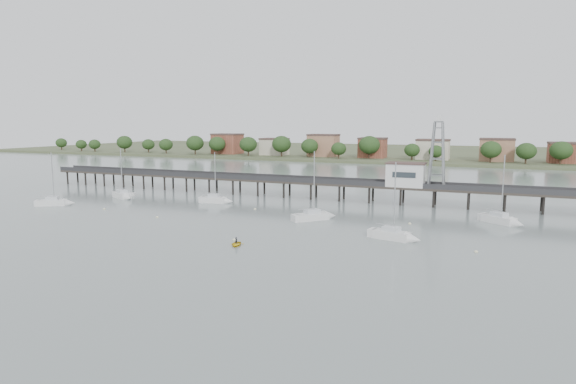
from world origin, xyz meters
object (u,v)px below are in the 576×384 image
at_px(pier, 300,182).
at_px(sailboat_a, 58,203).
at_px(sailboat_d, 398,236).
at_px(sailboat_e, 505,221).
at_px(sailboat_c, 318,216).
at_px(white_tender, 129,194).
at_px(yellow_dinghy, 236,245).
at_px(lattice_tower, 437,155).
at_px(sailboat_f, 218,200).
at_px(sailboat_b, 124,196).

relative_size(pier, sailboat_a, 12.27).
height_order(sailboat_d, sailboat_e, sailboat_e).
bearing_deg(sailboat_c, pier, 70.53).
xyz_separation_m(white_tender, yellow_dinghy, (48.10, -32.89, -0.39)).
xyz_separation_m(sailboat_a, sailboat_c, (57.63, 7.28, -0.01)).
bearing_deg(sailboat_d, white_tender, 176.49).
height_order(lattice_tower, white_tender, lattice_tower).
distance_m(sailboat_c, sailboat_d, 19.68).
relative_size(lattice_tower, sailboat_c, 1.15).
bearing_deg(sailboat_f, sailboat_d, -32.39).
bearing_deg(lattice_tower, yellow_dinghy, -117.04).
relative_size(sailboat_b, yellow_dinghy, 4.48).
bearing_deg(yellow_dinghy, lattice_tower, 46.80).
relative_size(pier, sailboat_c, 11.09).
height_order(sailboat_d, yellow_dinghy, sailboat_d).
distance_m(sailboat_d, sailboat_e, 24.60).
height_order(sailboat_a, sailboat_f, sailboat_a).
bearing_deg(sailboat_c, lattice_tower, 3.53).
bearing_deg(sailboat_c, sailboat_a, 139.35).
relative_size(sailboat_d, sailboat_e, 0.97).
bearing_deg(sailboat_e, yellow_dinghy, -103.37).
relative_size(sailboat_e, sailboat_f, 1.08).
bearing_deg(sailboat_a, sailboat_d, -35.08).
height_order(lattice_tower, sailboat_d, lattice_tower).
distance_m(lattice_tower, white_tender, 73.80).
xyz_separation_m(sailboat_e, yellow_dinghy, (-37.08, -31.44, -0.64)).
relative_size(lattice_tower, sailboat_d, 1.22).
height_order(sailboat_c, sailboat_b, sailboat_c).
relative_size(lattice_tower, white_tender, 4.56).
bearing_deg(yellow_dinghy, sailboat_d, 13.71).
relative_size(sailboat_b, sailboat_d, 0.99).
relative_size(sailboat_b, sailboat_f, 1.05).
bearing_deg(pier, sailboat_c, -61.61).
height_order(lattice_tower, sailboat_f, lattice_tower).
height_order(sailboat_a, white_tender, sailboat_a).
bearing_deg(sailboat_b, sailboat_d, 12.01).
bearing_deg(sailboat_c, sailboat_d, -80.03).
bearing_deg(sailboat_b, white_tender, 141.52).
relative_size(pier, sailboat_b, 11.95).
bearing_deg(sailboat_b, lattice_tower, 39.81).
bearing_deg(white_tender, sailboat_f, -12.50).
bearing_deg(yellow_dinghy, sailboat_a, 147.40).
height_order(pier, white_tender, pier).
distance_m(sailboat_c, sailboat_e, 33.33).
bearing_deg(yellow_dinghy, sailboat_e, 24.13).
distance_m(sailboat_a, sailboat_e, 91.22).
relative_size(sailboat_b, white_tender, 3.69).
distance_m(sailboat_e, yellow_dinghy, 48.62).
bearing_deg(sailboat_f, sailboat_e, -8.68).
bearing_deg(sailboat_c, white_tender, 121.42).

